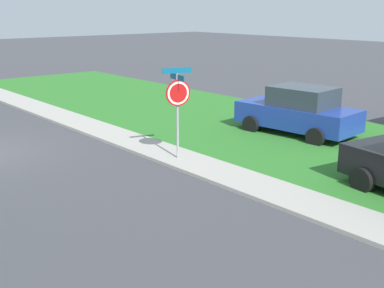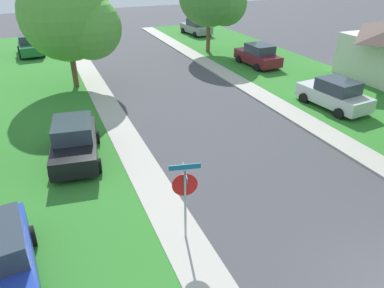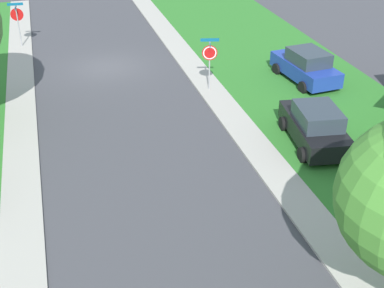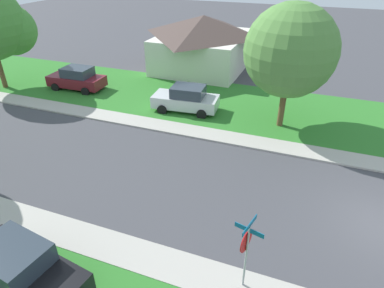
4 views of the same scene
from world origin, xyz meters
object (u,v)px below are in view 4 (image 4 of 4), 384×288
(stop_sign_far_corner, at_px, (246,245))
(car_maroon_near_corner, at_px, (77,79))
(car_black_behind_trees, at_px, (20,270))
(tree_across_right, at_px, (294,53))
(house_right_setback, at_px, (203,42))
(car_silver_across_road, at_px, (186,99))

(stop_sign_far_corner, xyz_separation_m, car_maroon_near_corner, (12.70, 15.91, -1.01))
(stop_sign_far_corner, height_order, car_black_behind_trees, stop_sign_far_corner)
(stop_sign_far_corner, bearing_deg, tree_across_right, 1.10)
(car_maroon_near_corner, height_order, house_right_setback, house_right_setback)
(stop_sign_far_corner, bearing_deg, car_black_behind_trees, 111.29)
(car_silver_across_road, distance_m, house_right_setback, 9.54)
(stop_sign_far_corner, xyz_separation_m, car_silver_across_road, (11.93, 6.62, -1.01))
(car_silver_across_road, bearing_deg, car_maroon_near_corner, 85.28)
(tree_across_right, bearing_deg, car_black_behind_trees, 157.03)
(stop_sign_far_corner, height_order, house_right_setback, house_right_setback)
(tree_across_right, relative_size, house_right_setback, 0.79)
(car_silver_across_road, relative_size, tree_across_right, 0.62)
(tree_across_right, height_order, house_right_setback, tree_across_right)
(tree_across_right, xyz_separation_m, house_right_setback, (8.96, 8.35, -2.07))
(stop_sign_far_corner, distance_m, car_silver_across_road, 13.68)
(stop_sign_far_corner, relative_size, car_maroon_near_corner, 0.64)
(car_black_behind_trees, relative_size, car_silver_across_road, 1.02)
(car_silver_across_road, relative_size, house_right_setback, 0.49)
(stop_sign_far_corner, distance_m, car_maroon_near_corner, 20.38)
(stop_sign_far_corner, height_order, car_maroon_near_corner, stop_sign_far_corner)
(stop_sign_far_corner, bearing_deg, house_right_setback, 22.11)
(car_black_behind_trees, relative_size, house_right_setback, 0.50)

